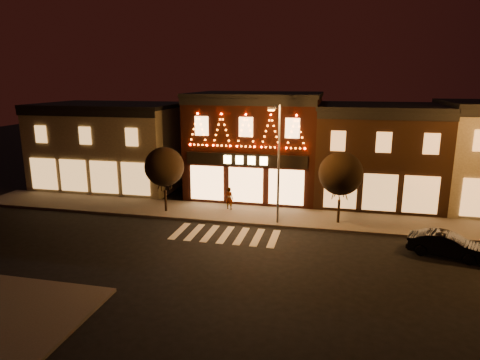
% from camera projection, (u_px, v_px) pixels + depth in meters
% --- Properties ---
extents(ground, '(120.00, 120.00, 0.00)m').
position_uv_depth(ground, '(206.00, 261.00, 22.22)').
color(ground, black).
rests_on(ground, ground).
extents(sidewalk_far, '(44.00, 4.00, 0.15)m').
position_uv_depth(sidewalk_far, '(268.00, 216.00, 29.35)').
color(sidewalk_far, '#47423D').
rests_on(sidewalk_far, ground).
extents(building_left, '(12.20, 8.28, 7.30)m').
position_uv_depth(building_left, '(112.00, 145.00, 37.43)').
color(building_left, '#69614B').
rests_on(building_left, ground).
extents(building_pulp, '(10.20, 8.34, 8.30)m').
position_uv_depth(building_pulp, '(256.00, 144.00, 34.50)').
color(building_pulp, black).
rests_on(building_pulp, ground).
extents(building_right_a, '(9.20, 8.28, 7.50)m').
position_uv_depth(building_right_a, '(377.00, 153.00, 32.56)').
color(building_right_a, '#351F12').
rests_on(building_right_a, ground).
extents(streetlamp_mid, '(0.63, 1.76, 7.67)m').
position_uv_depth(streetlamp_mid, '(278.00, 156.00, 26.57)').
color(streetlamp_mid, '#59595E').
rests_on(streetlamp_mid, sidewalk_far).
extents(tree_left, '(2.76, 2.76, 4.61)m').
position_uv_depth(tree_left, '(164.00, 167.00, 29.49)').
color(tree_left, black).
rests_on(tree_left, sidewalk_far).
extents(tree_right, '(2.82, 2.82, 4.71)m').
position_uv_depth(tree_right, '(341.00, 174.00, 27.03)').
color(tree_right, black).
rests_on(tree_right, sidewalk_far).
extents(dark_sedan, '(4.20, 2.49, 1.31)m').
position_uv_depth(dark_sedan, '(447.00, 245.00, 22.71)').
color(dark_sedan, black).
rests_on(dark_sedan, ground).
extents(pedestrian, '(0.66, 0.51, 1.62)m').
position_uv_depth(pedestrian, '(229.00, 198.00, 30.47)').
color(pedestrian, gray).
rests_on(pedestrian, sidewalk_far).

